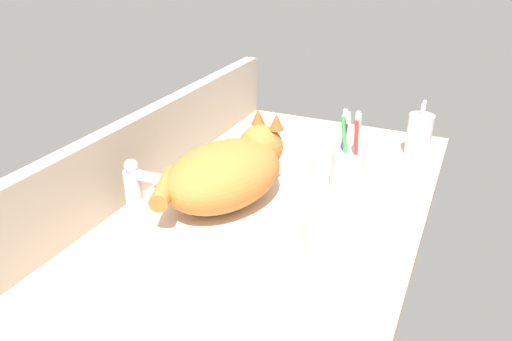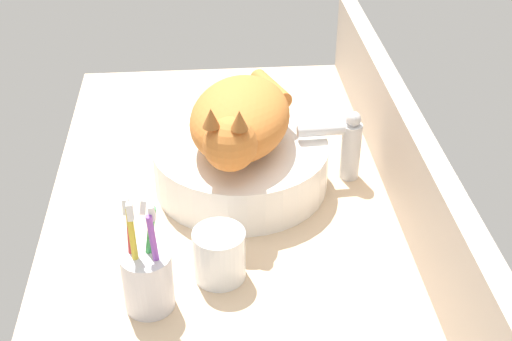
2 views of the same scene
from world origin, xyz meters
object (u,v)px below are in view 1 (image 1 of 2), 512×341
(cat, at_px, (229,171))
(toothbrush_cup, at_px, (347,168))
(water_glass, at_px, (295,176))
(faucet, at_px, (138,189))
(soap_dispenser, at_px, (419,135))
(sink_basin, at_px, (226,221))

(cat, height_order, toothbrush_cup, cat)
(water_glass, bearing_deg, cat, 168.83)
(water_glass, bearing_deg, faucet, 136.85)
(toothbrush_cup, bearing_deg, soap_dispenser, -24.79)
(water_glass, bearing_deg, soap_dispenser, -35.41)
(sink_basin, bearing_deg, soap_dispenser, -25.96)
(soap_dispenser, distance_m, water_glass, 0.39)
(cat, bearing_deg, toothbrush_cup, -27.66)
(toothbrush_cup, bearing_deg, faucet, 132.08)
(faucet, bearing_deg, cat, -83.29)
(faucet, relative_size, toothbrush_cup, 0.73)
(faucet, relative_size, water_glass, 1.64)
(faucet, height_order, soap_dispenser, soap_dispenser)
(sink_basin, relative_size, soap_dispenser, 2.16)
(sink_basin, relative_size, faucet, 2.30)
(cat, distance_m, soap_dispenser, 0.62)
(faucet, distance_m, soap_dispenser, 0.74)
(sink_basin, xyz_separation_m, toothbrush_cup, (0.30, -0.15, 0.01))
(sink_basin, height_order, faucet, faucet)
(sink_basin, height_order, water_glass, sink_basin)
(soap_dispenser, xyz_separation_m, water_glass, (-0.32, 0.23, -0.02))
(faucet, bearing_deg, toothbrush_cup, -47.92)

